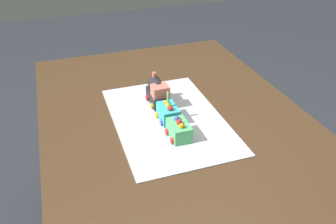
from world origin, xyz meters
TOP-DOWN VIEW (x-y plane):
  - dining_table at (0.00, 0.00)m, footprint 1.40×1.00m
  - cake_board at (0.02, -0.03)m, footprint 0.60×0.40m
  - cake_locomotive at (-0.11, -0.03)m, footprint 0.14×0.08m
  - cake_car_caboose_turquoise at (0.02, -0.03)m, footprint 0.10×0.08m
  - cake_car_flatbed_mint_green at (0.14, -0.03)m, footprint 0.10×0.08m
  - birthday_candle at (0.02, -0.03)m, footprint 0.01×0.01m

SIDE VIEW (x-z plane):
  - dining_table at x=0.00m, z-range 0.26..1.00m
  - cake_board at x=0.02m, z-range 0.74..0.74m
  - cake_car_caboose_turquoise at x=0.02m, z-range 0.74..0.81m
  - cake_car_flatbed_mint_green at x=0.14m, z-range 0.74..0.81m
  - cake_locomotive at x=-0.11m, z-range 0.73..0.85m
  - birthday_candle at x=0.02m, z-range 0.81..0.87m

